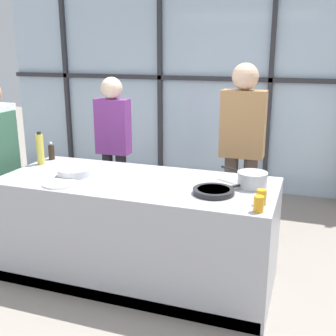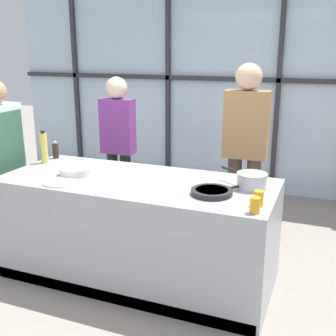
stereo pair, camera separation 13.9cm
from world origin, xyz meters
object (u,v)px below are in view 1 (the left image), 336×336
Objects in this scene: oil_bottle at (40,149)px; white_plate at (59,184)px; pepper_grinder at (51,152)px; spectator_center_left at (242,143)px; frying_pan at (214,191)px; juice_glass_far at (261,197)px; spectator_far_left at (113,141)px; saucepan at (252,179)px; mixing_bowl at (74,172)px; juice_glass_near at (259,204)px.

white_plate is at bearing -43.13° from oil_bottle.
oil_bottle reaches higher than pepper_grinder.
spectator_center_left reaches higher than pepper_grinder.
pepper_grinder is (-1.76, -0.64, -0.09)m from spectator_center_left.
spectator_center_left is at bearing 89.32° from frying_pan.
juice_glass_far reaches higher than white_plate.
saucepan is at bearing 152.01° from spectator_far_left.
spectator_center_left is 1.80m from white_plate.
juice_glass_far is at bearing -6.20° from mixing_bowl.
white_plate is at bearing 177.68° from juice_glass_near.
mixing_bowl is 1.61m from juice_glass_far.
mixing_bowl is at bearing -172.74° from saucepan.
frying_pan is 1.24m from white_plate.
frying_pan is 4.20× the size of juice_glass_far.
oil_bottle is at bearing 169.12° from juice_glass_far.
juice_glass_near is at bearing -14.53° from oil_bottle.
saucepan is at bearing 16.65° from white_plate.
pepper_grinder reaches higher than white_plate.
oil_bottle is (-1.73, 0.29, 0.12)m from frying_pan.
saucepan is 0.38m from juice_glass_far.
spectator_center_left is 6.51× the size of mixing_bowl.
white_plate is 0.25m from mixing_bowl.
saucepan is (0.23, -0.87, -0.10)m from spectator_center_left.
juice_glass_near is (1.60, -0.31, 0.02)m from mixing_bowl.
pepper_grinder is at bearing 128.03° from white_plate.
mixing_bowl is at bearing -39.40° from pepper_grinder.
spectator_far_left is 3.60× the size of frying_pan.
oil_bottle is at bearing -86.94° from pepper_grinder.
pepper_grinder reaches higher than juice_glass_near.
juice_glass_near and juice_glass_far have the same top height.
spectator_center_left reaches higher than white_plate.
mixing_bowl is at bearing -24.75° from oil_bottle.
frying_pan is 1.81m from pepper_grinder.
spectator_center_left is at bearing 104.81° from saucepan.
mixing_bowl reaches higher than frying_pan.
frying_pan reaches higher than white_plate.
mixing_bowl is 1.63m from juice_glass_near.
oil_bottle is at bearing 178.83° from saucepan.
white_plate is 2.46× the size of juice_glass_far.
mixing_bowl is at bearing 93.27° from white_plate.
oil_bottle is 2.84× the size of juice_glass_near.
pepper_grinder is at bearing 19.97° from spectator_center_left.
mixing_bowl is at bearing 168.89° from juice_glass_near.
frying_pan is (1.39, -1.11, -0.06)m from spectator_far_left.
spectator_center_left is at bearing 46.53° from white_plate.
spectator_far_left is 4.11× the size of saucepan.
saucepan is (0.24, 0.25, 0.04)m from frying_pan.
juice_glass_near is at bearing -19.13° from pepper_grinder.
frying_pan is 1.76m from oil_bottle.
saucepan is 1.29× the size of oil_bottle.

